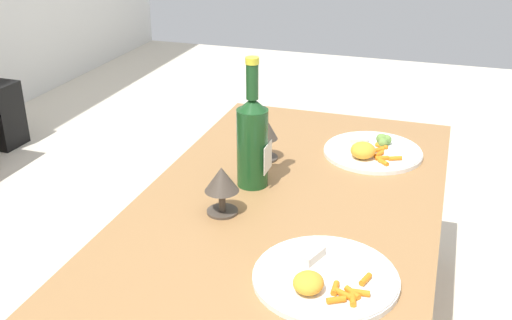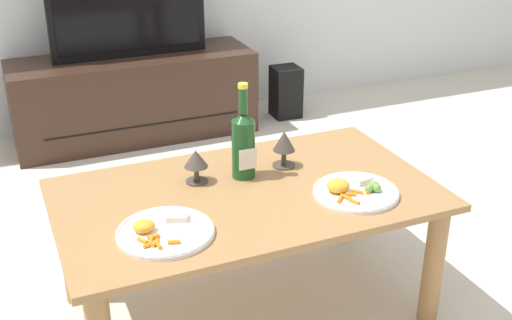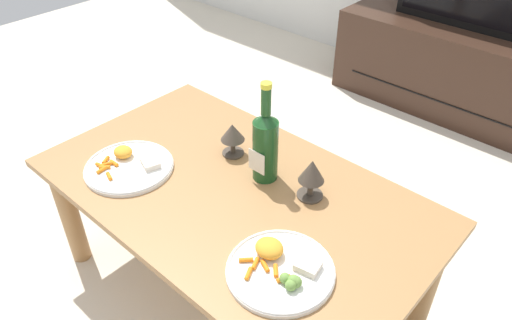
{
  "view_description": "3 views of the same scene",
  "coord_description": "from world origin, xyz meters",
  "px_view_note": "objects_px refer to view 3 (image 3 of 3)",
  "views": [
    {
      "loc": [
        -1.32,
        -0.34,
        1.2
      ],
      "look_at": [
        -0.04,
        0.08,
        0.59
      ],
      "focal_mm": 42.86,
      "sensor_mm": 36.0,
      "label": 1
    },
    {
      "loc": [
        -0.72,
        -1.78,
        1.48
      ],
      "look_at": [
        0.05,
        0.03,
        0.57
      ],
      "focal_mm": 45.69,
      "sensor_mm": 36.0,
      "label": 2
    },
    {
      "loc": [
        0.83,
        -0.81,
        1.46
      ],
      "look_at": [
        0.04,
        0.07,
        0.57
      ],
      "focal_mm": 33.93,
      "sensor_mm": 36.0,
      "label": 3
    }
  ],
  "objects_px": {
    "wine_bottle": "(265,143)",
    "dinner_plate_left": "(129,166)",
    "goblet_right": "(312,173)",
    "tv_stand": "(459,71)",
    "dinner_plate_right": "(280,268)",
    "dining_table": "(234,208)",
    "goblet_left": "(233,134)"
  },
  "relations": [
    {
      "from": "wine_bottle",
      "to": "dinner_plate_left",
      "type": "distance_m",
      "value": 0.47
    },
    {
      "from": "goblet_right",
      "to": "dinner_plate_left",
      "type": "height_order",
      "value": "goblet_right"
    },
    {
      "from": "tv_stand",
      "to": "dinner_plate_right",
      "type": "relative_size",
      "value": 4.83
    },
    {
      "from": "dining_table",
      "to": "goblet_right",
      "type": "relative_size",
      "value": 9.33
    },
    {
      "from": "dining_table",
      "to": "dinner_plate_left",
      "type": "relative_size",
      "value": 4.32
    },
    {
      "from": "dinner_plate_left",
      "to": "dinner_plate_right",
      "type": "relative_size",
      "value": 1.03
    },
    {
      "from": "dining_table",
      "to": "goblet_left",
      "type": "relative_size",
      "value": 10.57
    },
    {
      "from": "dinner_plate_right",
      "to": "goblet_left",
      "type": "bearing_deg",
      "value": 147.34
    },
    {
      "from": "dinner_plate_left",
      "to": "wine_bottle",
      "type": "bearing_deg",
      "value": 36.61
    },
    {
      "from": "dinner_plate_left",
      "to": "goblet_right",
      "type": "bearing_deg",
      "value": 28.87
    },
    {
      "from": "dining_table",
      "to": "dinner_plate_left",
      "type": "xyz_separation_m",
      "value": [
        -0.33,
        -0.16,
        0.09
      ]
    },
    {
      "from": "dining_table",
      "to": "goblet_left",
      "type": "height_order",
      "value": "goblet_left"
    },
    {
      "from": "wine_bottle",
      "to": "goblet_left",
      "type": "bearing_deg",
      "value": 172.56
    },
    {
      "from": "goblet_left",
      "to": "dinner_plate_right",
      "type": "xyz_separation_m",
      "value": [
        0.45,
        -0.29,
        -0.07
      ]
    },
    {
      "from": "wine_bottle",
      "to": "dinner_plate_left",
      "type": "xyz_separation_m",
      "value": [
        -0.36,
        -0.27,
        -0.12
      ]
    },
    {
      "from": "dinner_plate_right",
      "to": "dinner_plate_left",
      "type": "bearing_deg",
      "value": -180.0
    },
    {
      "from": "goblet_left",
      "to": "dinner_plate_right",
      "type": "height_order",
      "value": "goblet_left"
    },
    {
      "from": "wine_bottle",
      "to": "dinner_plate_right",
      "type": "distance_m",
      "value": 0.41
    },
    {
      "from": "goblet_right",
      "to": "dinner_plate_right",
      "type": "xyz_separation_m",
      "value": [
        0.12,
        -0.29,
        -0.08
      ]
    },
    {
      "from": "dining_table",
      "to": "goblet_right",
      "type": "distance_m",
      "value": 0.29
    },
    {
      "from": "wine_bottle",
      "to": "goblet_right",
      "type": "height_order",
      "value": "wine_bottle"
    },
    {
      "from": "dining_table",
      "to": "tv_stand",
      "type": "bearing_deg",
      "value": 89.19
    },
    {
      "from": "goblet_left",
      "to": "tv_stand",
      "type": "bearing_deg",
      "value": 84.57
    },
    {
      "from": "goblet_left",
      "to": "dinner_plate_right",
      "type": "bearing_deg",
      "value": -32.66
    },
    {
      "from": "dinner_plate_right",
      "to": "wine_bottle",
      "type": "bearing_deg",
      "value": 136.99
    },
    {
      "from": "dinner_plate_right",
      "to": "goblet_right",
      "type": "bearing_deg",
      "value": 113.0
    },
    {
      "from": "goblet_left",
      "to": "dinner_plate_right",
      "type": "relative_size",
      "value": 0.42
    },
    {
      "from": "tv_stand",
      "to": "wine_bottle",
      "type": "distance_m",
      "value": 1.7
    },
    {
      "from": "dinner_plate_left",
      "to": "dining_table",
      "type": "bearing_deg",
      "value": 25.43
    },
    {
      "from": "tv_stand",
      "to": "goblet_left",
      "type": "bearing_deg",
      "value": -95.43
    },
    {
      "from": "goblet_left",
      "to": "wine_bottle",
      "type": "bearing_deg",
      "value": -7.44
    },
    {
      "from": "dinner_plate_left",
      "to": "dinner_plate_right",
      "type": "distance_m",
      "value": 0.65
    }
  ]
}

